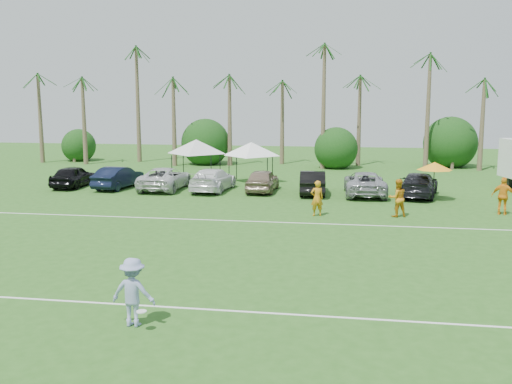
# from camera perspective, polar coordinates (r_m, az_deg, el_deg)

# --- Properties ---
(ground) EXTENTS (120.00, 120.00, 0.00)m
(ground) POSITION_cam_1_polar(r_m,az_deg,el_deg) (16.09, -18.03, -12.99)
(ground) COLOR #295A1B
(ground) RESTS_ON ground
(field_lines) EXTENTS (80.00, 12.10, 0.01)m
(field_lines) POSITION_cam_1_polar(r_m,az_deg,el_deg) (23.10, -8.94, -5.82)
(field_lines) COLOR white
(field_lines) RESTS_ON ground
(palm_tree_0) EXTENTS (2.40, 2.40, 8.90)m
(palm_tree_0) POSITION_cam_1_polar(r_m,az_deg,el_deg) (58.86, -20.70, 10.14)
(palm_tree_0) COLOR brown
(palm_tree_0) RESTS_ON ground
(palm_tree_1) EXTENTS (2.40, 2.40, 9.90)m
(palm_tree_1) POSITION_cam_1_polar(r_m,az_deg,el_deg) (56.59, -16.27, 11.31)
(palm_tree_1) COLOR brown
(palm_tree_1) RESTS_ON ground
(palm_tree_2) EXTENTS (2.40, 2.40, 10.90)m
(palm_tree_2) POSITION_cam_1_polar(r_m,az_deg,el_deg) (54.70, -11.46, 12.47)
(palm_tree_2) COLOR brown
(palm_tree_2) RESTS_ON ground
(palm_tree_3) EXTENTS (2.40, 2.40, 11.90)m
(palm_tree_3) POSITION_cam_1_polar(r_m,az_deg,el_deg) (53.49, -7.36, 13.57)
(palm_tree_3) COLOR brown
(palm_tree_3) RESTS_ON ground
(palm_tree_4) EXTENTS (2.40, 2.40, 8.90)m
(palm_tree_4) POSITION_cam_1_polar(r_m,az_deg,el_deg) (52.37, -3.03, 10.89)
(palm_tree_4) COLOR brown
(palm_tree_4) RESTS_ON ground
(palm_tree_5) EXTENTS (2.40, 2.40, 9.90)m
(palm_tree_5) POSITION_cam_1_polar(r_m,az_deg,el_deg) (51.71, 1.39, 11.89)
(palm_tree_5) COLOR brown
(palm_tree_5) RESTS_ON ground
(palm_tree_6) EXTENTS (2.40, 2.40, 10.90)m
(palm_tree_6) POSITION_cam_1_polar(r_m,az_deg,el_deg) (51.36, 5.94, 12.83)
(palm_tree_6) COLOR brown
(palm_tree_6) RESTS_ON ground
(palm_tree_7) EXTENTS (2.40, 2.40, 11.90)m
(palm_tree_7) POSITION_cam_1_polar(r_m,az_deg,el_deg) (51.34, 10.54, 13.68)
(palm_tree_7) COLOR brown
(palm_tree_7) RESTS_ON ground
(palm_tree_8) EXTENTS (2.40, 2.40, 8.90)m
(palm_tree_8) POSITION_cam_1_polar(r_m,az_deg,el_deg) (51.54, 16.12, 10.58)
(palm_tree_8) COLOR brown
(palm_tree_8) RESTS_ON ground
(palm_tree_9) EXTENTS (2.40, 2.40, 9.90)m
(palm_tree_9) POSITION_cam_1_polar(r_m,az_deg,el_deg) (52.38, 21.70, 11.22)
(palm_tree_9) COLOR brown
(palm_tree_9) RESTS_ON ground
(bush_tree_0) EXTENTS (4.00, 4.00, 4.00)m
(bush_tree_0) POSITION_cam_1_polar(r_m,az_deg,el_deg) (58.46, -17.34, 4.74)
(bush_tree_0) COLOR brown
(bush_tree_0) RESTS_ON ground
(bush_tree_1) EXTENTS (4.00, 4.00, 4.00)m
(bush_tree_1) POSITION_cam_1_polar(r_m,az_deg,el_deg) (53.94, -4.84, 4.79)
(bush_tree_1) COLOR brown
(bush_tree_1) RESTS_ON ground
(bush_tree_2) EXTENTS (4.00, 4.00, 4.00)m
(bush_tree_2) POSITION_cam_1_polar(r_m,az_deg,el_deg) (52.35, 8.06, 4.59)
(bush_tree_2) COLOR brown
(bush_tree_2) RESTS_ON ground
(bush_tree_3) EXTENTS (4.00, 4.00, 4.00)m
(bush_tree_3) POSITION_cam_1_polar(r_m,az_deg,el_deg) (53.10, 18.94, 4.25)
(bush_tree_3) COLOR brown
(bush_tree_3) RESTS_ON ground
(sideline_player_a) EXTENTS (0.78, 0.65, 1.85)m
(sideline_player_a) POSITION_cam_1_polar(r_m,az_deg,el_deg) (29.55, 6.12, -0.63)
(sideline_player_a) COLOR orange
(sideline_player_a) RESTS_ON ground
(sideline_player_b) EXTENTS (1.13, 1.00, 1.95)m
(sideline_player_b) POSITION_cam_1_polar(r_m,az_deg,el_deg) (30.04, 13.96, -0.58)
(sideline_player_b) COLOR orange
(sideline_player_b) RESTS_ON ground
(sideline_player_c) EXTENTS (1.26, 0.86, 1.98)m
(sideline_player_c) POSITION_cam_1_polar(r_m,az_deg,el_deg) (32.32, 23.51, -0.37)
(sideline_player_c) COLOR orange
(sideline_player_c) RESTS_ON ground
(canopy_tent_left) EXTENTS (4.43, 4.43, 3.59)m
(canopy_tent_left) POSITION_cam_1_polar(r_m,az_deg,el_deg) (41.92, -6.00, 5.24)
(canopy_tent_left) COLOR black
(canopy_tent_left) RESTS_ON ground
(canopy_tent_right) EXTENTS (4.21, 4.21, 3.41)m
(canopy_tent_right) POSITION_cam_1_polar(r_m,az_deg,el_deg) (41.08, -0.47, 5.00)
(canopy_tent_right) COLOR black
(canopy_tent_right) RESTS_ON ground
(market_umbrella) EXTENTS (2.07, 2.07, 2.30)m
(market_umbrella) POSITION_cam_1_polar(r_m,az_deg,el_deg) (35.36, 17.42, 2.49)
(market_umbrella) COLOR black
(market_umbrella) RESTS_ON ground
(frisbee_player) EXTENTS (1.23, 0.88, 1.85)m
(frisbee_player) POSITION_cam_1_polar(r_m,az_deg,el_deg) (15.64, -12.20, -9.76)
(frisbee_player) COLOR #8B98C5
(frisbee_player) RESTS_ON ground
(parked_car_0) EXTENTS (1.81, 4.39, 1.49)m
(parked_car_0) POSITION_cam_1_polar(r_m,az_deg,el_deg) (41.11, -17.80, 1.51)
(parked_car_0) COLOR black
(parked_car_0) RESTS_ON ground
(parked_car_1) EXTENTS (2.16, 4.69, 1.49)m
(parked_car_1) POSITION_cam_1_polar(r_m,az_deg,el_deg) (39.68, -13.61, 1.43)
(parked_car_1) COLOR black
(parked_car_1) RESTS_ON ground
(parked_car_2) EXTENTS (2.49, 5.37, 1.49)m
(parked_car_2) POSITION_cam_1_polar(r_m,az_deg,el_deg) (38.54, -9.09, 1.35)
(parked_car_2) COLOR silver
(parked_car_2) RESTS_ON ground
(parked_car_3) EXTENTS (2.44, 5.27, 1.49)m
(parked_car_3) POSITION_cam_1_polar(r_m,az_deg,el_deg) (37.65, -4.33, 1.25)
(parked_car_3) COLOR white
(parked_car_3) RESTS_ON ground
(parked_car_4) EXTENTS (1.87, 4.41, 1.49)m
(parked_car_4) POSITION_cam_1_polar(r_m,az_deg,el_deg) (37.18, 0.65, 1.18)
(parked_car_4) COLOR gray
(parked_car_4) RESTS_ON ground
(parked_car_5) EXTENTS (1.87, 4.62, 1.49)m
(parked_car_5) POSITION_cam_1_polar(r_m,az_deg,el_deg) (36.46, 5.67, 0.97)
(parked_car_5) COLOR black
(parked_car_5) RESTS_ON ground
(parked_car_6) EXTENTS (2.66, 5.45, 1.49)m
(parked_car_6) POSITION_cam_1_polar(r_m,az_deg,el_deg) (36.46, 10.83, 0.85)
(parked_car_6) COLOR #98999F
(parked_car_6) RESTS_ON ground
(parked_car_7) EXTENTS (3.06, 5.45, 1.49)m
(parked_car_7) POSITION_cam_1_polar(r_m,az_deg,el_deg) (36.71, 15.96, 0.72)
(parked_car_7) COLOR black
(parked_car_7) RESTS_ON ground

